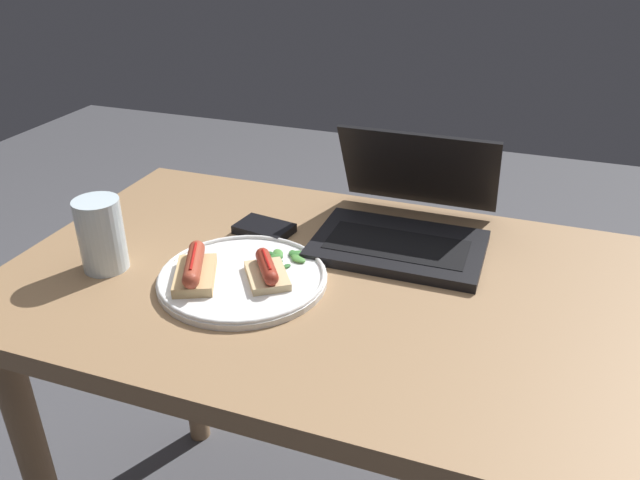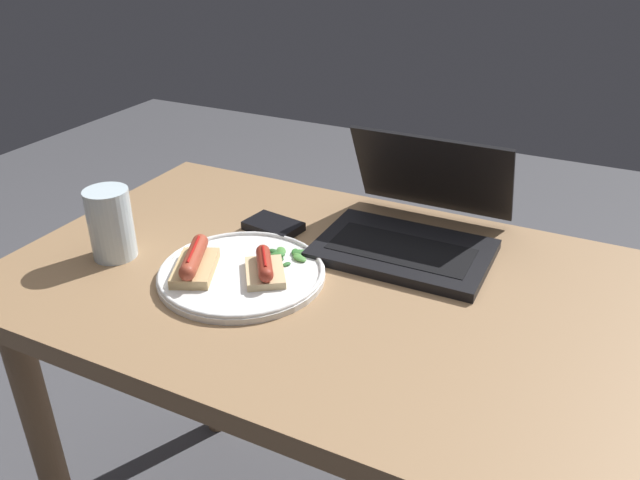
{
  "view_description": "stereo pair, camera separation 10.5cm",
  "coord_description": "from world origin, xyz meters",
  "px_view_note": "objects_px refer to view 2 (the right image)",
  "views": [
    {
      "loc": [
        0.27,
        -0.86,
        1.33
      ],
      "look_at": [
        -0.05,
        0.02,
        0.84
      ],
      "focal_mm": 35.0,
      "sensor_mm": 36.0,
      "label": 1
    },
    {
      "loc": [
        0.36,
        -0.82,
        1.33
      ],
      "look_at": [
        -0.05,
        0.02,
        0.84
      ],
      "focal_mm": 35.0,
      "sensor_mm": 36.0,
      "label": 2
    }
  ],
  "objects_px": {
    "laptop": "(412,227)",
    "external_drive": "(273,226)",
    "plate": "(242,272)",
    "drinking_glass": "(111,224)"
  },
  "relations": [
    {
      "from": "laptop",
      "to": "external_drive",
      "type": "distance_m",
      "value": 0.27
    },
    {
      "from": "laptop",
      "to": "plate",
      "type": "bearing_deg",
      "value": -132.97
    },
    {
      "from": "laptop",
      "to": "plate",
      "type": "height_order",
      "value": "laptop"
    },
    {
      "from": "laptop",
      "to": "drinking_glass",
      "type": "distance_m",
      "value": 0.54
    },
    {
      "from": "drinking_glass",
      "to": "plate",
      "type": "bearing_deg",
      "value": 8.82
    },
    {
      "from": "laptop",
      "to": "drinking_glass",
      "type": "height_order",
      "value": "laptop"
    },
    {
      "from": "drinking_glass",
      "to": "laptop",
      "type": "bearing_deg",
      "value": 30.57
    },
    {
      "from": "drinking_glass",
      "to": "external_drive",
      "type": "xyz_separation_m",
      "value": [
        0.2,
        0.21,
        -0.06
      ]
    },
    {
      "from": "drinking_glass",
      "to": "external_drive",
      "type": "distance_m",
      "value": 0.3
    },
    {
      "from": "laptop",
      "to": "plate",
      "type": "relative_size",
      "value": 1.08
    }
  ]
}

